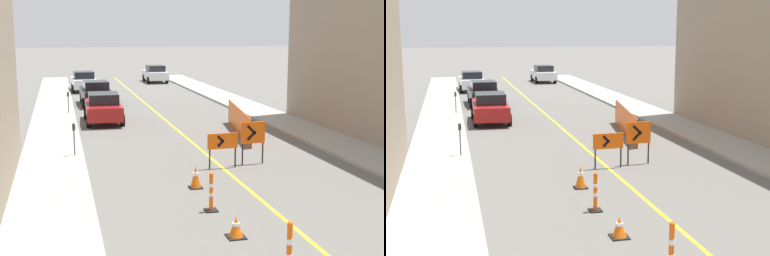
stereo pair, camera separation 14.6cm
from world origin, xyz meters
TOP-DOWN VIEW (x-y plane):
  - lane_stripe at (0.00, 26.78)m, footprint 0.12×53.56m
  - sidewalk_left at (-5.92, 26.78)m, footprint 2.37×53.56m
  - sidewalk_right at (5.92, 26.78)m, footprint 2.37×53.56m
  - traffic_cone_second at (-1.62, 9.39)m, footprint 0.44×0.44m
  - traffic_cone_third at (-1.55, 13.53)m, footprint 0.41×0.41m
  - delineator_post_rear at (-1.67, 11.34)m, footprint 0.35×0.35m
  - arrow_barricade_primary at (-0.01, 15.66)m, footprint 1.12×0.11m
  - arrow_barricade_secondary at (1.24, 15.96)m, footprint 0.93×0.09m
  - safety_mesh_fence at (2.61, 21.54)m, footprint 1.12×6.36m
  - parked_car_curb_near at (-3.33, 26.34)m, footprint 1.95×4.35m
  - parked_car_curb_mid at (-3.25, 33.22)m, footprint 1.96×4.36m
  - parked_car_curb_far at (-3.64, 41.60)m, footprint 1.95×4.36m
  - parked_car_opposite_side at (3.25, 47.56)m, footprint 1.94×4.33m
  - parking_meter_near_curb at (-5.09, 18.39)m, footprint 0.12×0.11m
  - parking_meter_far_curb at (-5.09, 29.33)m, footprint 0.12×0.11m

SIDE VIEW (x-z plane):
  - lane_stripe at x=0.00m, z-range 0.00..0.01m
  - sidewalk_left at x=-5.92m, z-range 0.00..0.13m
  - sidewalk_right at x=5.92m, z-range 0.00..0.13m
  - traffic_cone_second at x=-1.62m, z-range 0.00..0.51m
  - traffic_cone_third at x=-1.55m, z-range 0.00..0.70m
  - delineator_post_rear at x=-1.67m, z-range -0.08..1.01m
  - safety_mesh_fence at x=2.61m, z-range 0.00..1.23m
  - parked_car_curb_near at x=-3.33m, z-range 0.00..1.59m
  - parked_car_curb_mid at x=-3.25m, z-range 0.00..1.59m
  - parked_car_curb_far at x=-3.64m, z-range 0.00..1.59m
  - parked_car_opposite_side at x=3.25m, z-range 0.00..1.59m
  - arrow_barricade_primary at x=-0.01m, z-range 0.29..1.56m
  - parking_meter_far_curb at x=-5.09m, z-range 0.39..1.62m
  - parking_meter_near_curb at x=-5.09m, z-range 0.39..1.65m
  - arrow_barricade_secondary at x=1.24m, z-range 0.32..1.89m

